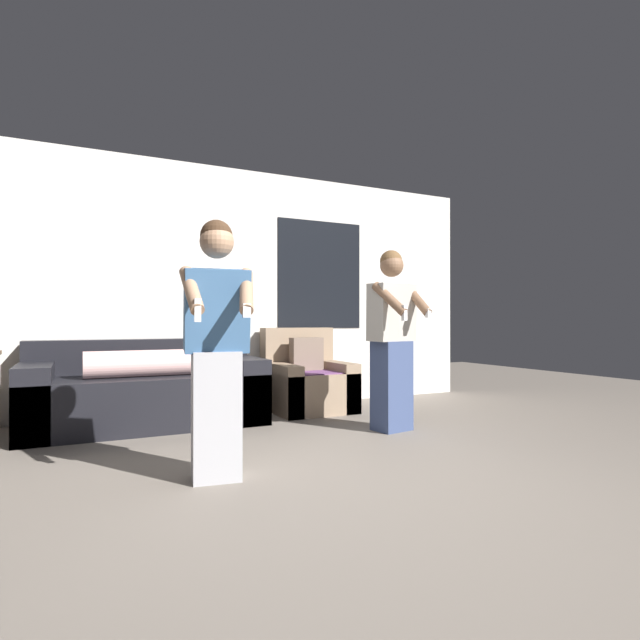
% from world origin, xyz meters
% --- Properties ---
extents(ground_plane, '(14.00, 14.00, 0.00)m').
position_xyz_m(ground_plane, '(0.00, 0.00, 0.00)').
color(ground_plane, slate).
extents(wall_back, '(6.52, 0.07, 2.70)m').
position_xyz_m(wall_back, '(0.02, 3.11, 1.35)').
color(wall_back, silver).
rests_on(wall_back, ground_plane).
extents(couch, '(2.11, 0.98, 0.80)m').
position_xyz_m(couch, '(-0.82, 2.58, 0.31)').
color(couch, black).
rests_on(couch, ground_plane).
extents(armchair, '(0.84, 0.85, 0.91)m').
position_xyz_m(armchair, '(0.87, 2.65, 0.31)').
color(armchair, '#937A60').
rests_on(armchair, ground_plane).
extents(person_left, '(0.45, 0.52, 1.61)m').
position_xyz_m(person_left, '(-0.64, 0.68, 0.82)').
color(person_left, '#B2B2B7').
rests_on(person_left, ground_plane).
extents(person_right, '(0.48, 0.51, 1.62)m').
position_xyz_m(person_right, '(1.14, 1.38, 0.82)').
color(person_right, '#384770').
rests_on(person_right, ground_plane).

